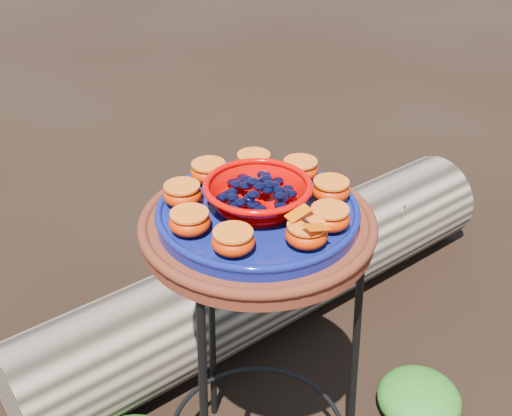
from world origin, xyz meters
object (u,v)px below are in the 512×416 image
plant_stand (257,371)px  red_bowl (258,196)px  terracotta_saucer (258,228)px  driftwood_log (270,278)px  cobalt_plate (258,214)px

plant_stand → red_bowl: red_bowl is taller
red_bowl → terracotta_saucer: bearing=0.0°
terracotta_saucer → driftwood_log: 0.81m
cobalt_plate → terracotta_saucer: bearing=0.0°
plant_stand → terracotta_saucer: bearing=0.0°
cobalt_plate → plant_stand: bearing=0.0°
driftwood_log → plant_stand: bearing=-125.4°
plant_stand → cobalt_plate: size_ratio=1.92×
plant_stand → terracotta_saucer: (0.00, 0.00, 0.37)m
cobalt_plate → red_bowl: bearing=0.0°
red_bowl → plant_stand: bearing=0.0°
cobalt_plate → red_bowl: 0.04m
red_bowl → cobalt_plate: bearing=0.0°
terracotta_saucer → driftwood_log: terracotta_saucer is taller
terracotta_saucer → cobalt_plate: size_ratio=1.17×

